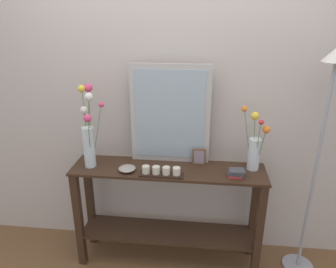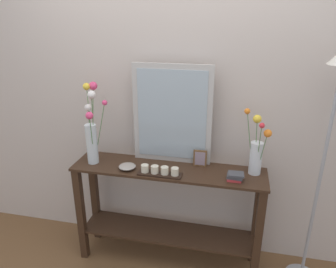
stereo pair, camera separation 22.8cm
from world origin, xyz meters
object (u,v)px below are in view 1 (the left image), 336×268
(decorative_bowl, at_px, (127,168))
(candle_tray, at_px, (161,172))
(floor_lamp, at_px, (323,131))
(picture_frame_small, at_px, (199,157))
(tall_vase_left, at_px, (89,133))
(console_table, at_px, (168,205))
(vase_right, at_px, (255,147))
(mirror_leaning, at_px, (170,115))
(book_stack, at_px, (236,173))

(decorative_bowl, bearing_deg, candle_tray, -7.67)
(decorative_bowl, distance_m, floor_lamp, 1.40)
(picture_frame_small, relative_size, decorative_bowl, 1.02)
(tall_vase_left, xyz_separation_m, floor_lamp, (1.66, 0.03, 0.07))
(console_table, relative_size, tall_vase_left, 2.39)
(decorative_bowl, bearing_deg, vase_right, 8.51)
(mirror_leaning, distance_m, book_stack, 0.64)
(console_table, bearing_deg, decorative_bowl, -165.75)
(vase_right, bearing_deg, mirror_leaning, 173.12)
(candle_tray, bearing_deg, book_stack, 3.68)
(tall_vase_left, distance_m, candle_tray, 0.61)
(picture_frame_small, distance_m, floor_lamp, 0.88)
(vase_right, distance_m, picture_frame_small, 0.42)
(console_table, height_order, decorative_bowl, decorative_bowl)
(decorative_bowl, bearing_deg, mirror_leaning, 35.66)
(vase_right, height_order, picture_frame_small, vase_right)
(picture_frame_small, relative_size, book_stack, 1.09)
(floor_lamp, bearing_deg, candle_tray, -173.36)
(mirror_leaning, relative_size, book_stack, 6.35)
(tall_vase_left, bearing_deg, vase_right, 3.43)
(mirror_leaning, height_order, candle_tray, mirror_leaning)
(tall_vase_left, distance_m, decorative_bowl, 0.39)
(tall_vase_left, height_order, candle_tray, tall_vase_left)
(mirror_leaning, xyz_separation_m, vase_right, (0.63, -0.08, -0.20))
(vase_right, xyz_separation_m, book_stack, (-0.14, -0.14, -0.15))
(picture_frame_small, xyz_separation_m, decorative_bowl, (-0.52, -0.17, -0.04))
(picture_frame_small, bearing_deg, tall_vase_left, -172.90)
(vase_right, bearing_deg, floor_lamp, -5.91)
(tall_vase_left, relative_size, decorative_bowl, 4.79)
(picture_frame_small, bearing_deg, mirror_leaning, 168.24)
(tall_vase_left, bearing_deg, mirror_leaning, 14.09)
(mirror_leaning, distance_m, tall_vase_left, 0.62)
(tall_vase_left, height_order, vase_right, tall_vase_left)
(picture_frame_small, bearing_deg, decorative_bowl, -162.30)
(tall_vase_left, xyz_separation_m, decorative_bowl, (0.29, -0.07, -0.25))
(console_table, relative_size, vase_right, 3.16)
(candle_tray, height_order, floor_lamp, floor_lamp)
(picture_frame_small, height_order, decorative_bowl, picture_frame_small)
(mirror_leaning, distance_m, decorative_bowl, 0.51)
(mirror_leaning, relative_size, floor_lamp, 0.43)
(mirror_leaning, bearing_deg, decorative_bowl, -144.34)
(candle_tray, distance_m, picture_frame_small, 0.34)
(decorative_bowl, distance_m, book_stack, 0.79)
(candle_tray, relative_size, picture_frame_small, 2.44)
(tall_vase_left, bearing_deg, floor_lamp, 0.97)
(tall_vase_left, height_order, decorative_bowl, tall_vase_left)
(book_stack, bearing_deg, tall_vase_left, 176.52)
(vase_right, xyz_separation_m, candle_tray, (-0.67, -0.17, -0.15))
(vase_right, relative_size, floor_lamp, 0.26)
(console_table, bearing_deg, mirror_leaning, 88.87)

